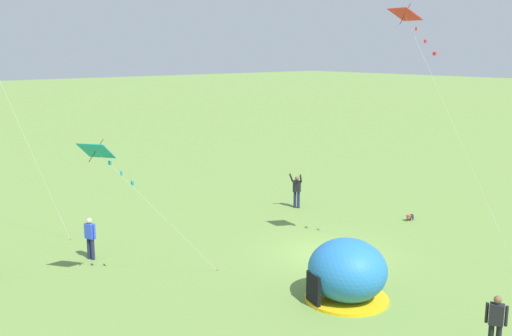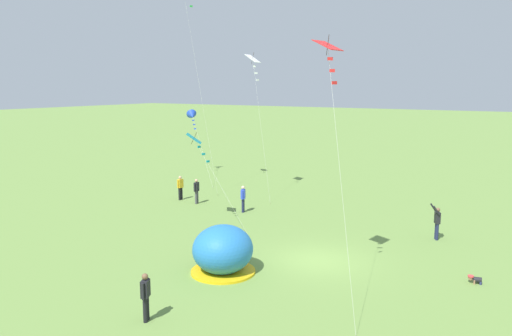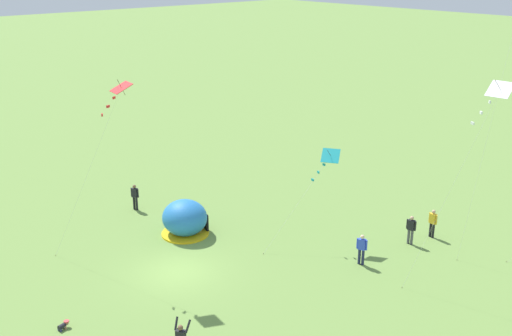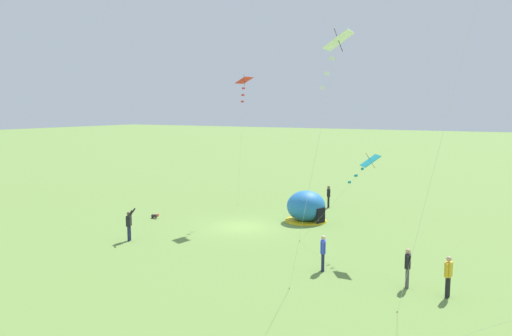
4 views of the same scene
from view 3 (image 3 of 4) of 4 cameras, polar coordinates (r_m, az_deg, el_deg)
ground_plane at (r=31.82m, az=-7.46°, el=-9.81°), size 300.00×300.00×0.00m
popup_tent at (r=35.44m, az=-6.79°, el=-4.79°), size 2.81×2.81×2.10m
toddler_crawling at (r=28.49m, az=-17.87°, el=-14.07°), size 0.33×0.55×0.32m
person_with_toddler at (r=32.35m, az=10.03°, el=-7.51°), size 0.56×0.36×1.72m
person_center_field at (r=39.29m, az=-11.46°, el=-2.61°), size 0.54×0.38×1.72m
person_far_back at (r=36.29m, az=16.47°, el=-4.95°), size 0.59×0.28×1.72m
person_strolling at (r=35.13m, az=14.54°, el=-5.59°), size 0.58×0.30×1.72m
kite_teal at (r=33.62m, az=6.89°, el=0.86°), size 1.49×4.91×5.38m
kite_white at (r=28.79m, az=21.90°, el=6.43°), size 2.81×3.31×10.37m
kite_red at (r=29.88m, az=-13.00°, el=6.96°), size 4.19×3.31×9.93m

